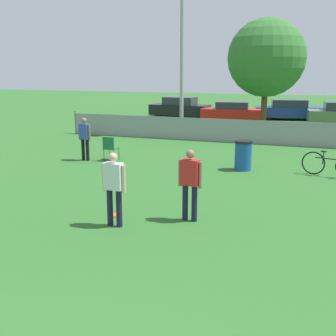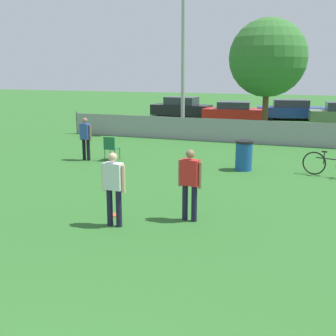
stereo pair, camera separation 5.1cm
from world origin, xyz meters
name	(u,v)px [view 2 (the right image)]	position (x,y,z in m)	size (l,w,h in m)	color
fence_backline	(265,133)	(0.00, 18.00, 0.55)	(20.01, 0.07, 1.21)	gray
light_pole	(183,33)	(-4.38, 19.25, 5.14)	(0.90, 0.36, 8.76)	#9E9EA3
tree_near_pole	(268,58)	(-0.53, 21.99, 3.98)	(4.14, 4.14, 6.06)	brown
player_receiver_white	(114,184)	(-1.70, 6.26, 0.95)	(0.57, 0.23, 1.64)	#191933
player_thrower_red	(190,180)	(-0.25, 7.15, 0.95)	(0.57, 0.26, 1.64)	#191933
spectator_in_blue	(86,136)	(-5.89, 12.11, 0.93)	(0.54, 0.29, 1.62)	black
frisbee_disc	(114,215)	(-2.03, 6.85, 0.01)	(0.26, 0.26, 0.03)	#E5591E
folding_chair_sideline	(111,147)	(-4.98, 12.39, 0.53)	(0.47, 0.47, 0.92)	#333338
bicycle_sideline	(331,165)	(2.81, 12.56, 0.39)	(1.78, 0.58, 0.82)	black
trash_bin	(244,155)	(0.02, 12.54, 0.51)	(0.60, 0.60, 1.02)	#194C99
parked_car_dark	(181,108)	(-7.20, 27.57, 0.70)	(4.35, 1.95, 1.47)	black
parked_car_red	(234,111)	(-3.22, 26.83, 0.63)	(4.28, 2.21, 1.28)	black
parked_car_blue	(290,110)	(0.34, 28.80, 0.67)	(4.74, 2.54, 1.38)	black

